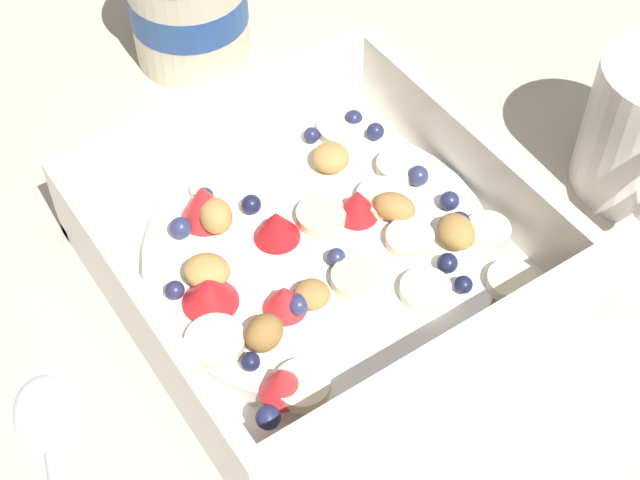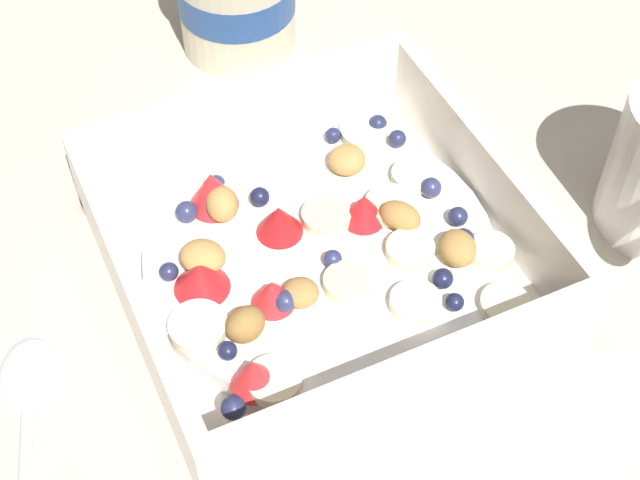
{
  "view_description": "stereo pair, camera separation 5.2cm",
  "coord_description": "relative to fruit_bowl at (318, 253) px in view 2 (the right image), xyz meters",
  "views": [
    {
      "loc": [
        -0.18,
        -0.29,
        0.43
      ],
      "look_at": [
        0.01,
        -0.01,
        0.03
      ],
      "focal_mm": 52.72,
      "sensor_mm": 36.0,
      "label": 1
    },
    {
      "loc": [
        -0.13,
        -0.31,
        0.43
      ],
      "look_at": [
        0.01,
        -0.01,
        0.03
      ],
      "focal_mm": 52.72,
      "sensor_mm": 36.0,
      "label": 2
    }
  ],
  "objects": [
    {
      "name": "spoon",
      "position": [
        -0.18,
        -0.02,
        -0.02
      ],
      "size": [
        0.06,
        0.17,
        0.01
      ],
      "color": "silver",
      "rests_on": "ground"
    },
    {
      "name": "ground_plane",
      "position": [
        -0.01,
        0.01,
        -0.02
      ],
      "size": [
        2.4,
        2.4,
        0.0
      ],
      "primitive_type": "plane",
      "color": "beige"
    },
    {
      "name": "fruit_bowl",
      "position": [
        0.0,
        0.0,
        0.0
      ],
      "size": [
        0.22,
        0.22,
        0.06
      ],
      "color": "white",
      "rests_on": "ground"
    }
  ]
}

